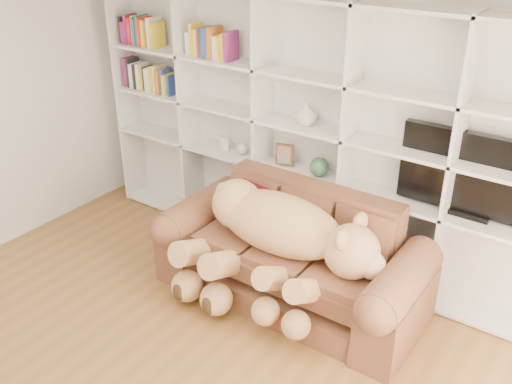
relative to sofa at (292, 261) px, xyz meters
The scene contains 12 objects.
wall_back 1.33m from the sofa, 109.77° to the left, with size 5.00×0.02×2.70m, color silver.
bookshelf 1.29m from the sofa, 127.88° to the left, with size 4.43×0.35×2.40m.
sofa is the anchor object (origin of this frame).
teddy_bear 0.35m from the sofa, 108.27° to the right, with size 1.64×0.91×0.95m.
throw_pillow 0.64m from the sofa, 163.72° to the left, with size 0.40×0.13×0.40m, color #520E0E.
tv 1.58m from the sofa, 30.67° to the left, with size 1.13×0.18×0.66m.
picture_frame 1.02m from the sofa, 127.91° to the left, with size 0.17×0.03×0.21m, color #55361D.
green_vase 0.88m from the sofa, 101.82° to the left, with size 0.17×0.17×0.17m, color #2C5536.
figurine_tall 1.48m from the sofa, 152.26° to the left, with size 0.07×0.07×0.14m, color beige.
figurine_short 1.45m from the sofa, 151.64° to the left, with size 0.07×0.07×0.12m, color beige.
snow_globe 1.29m from the sofa, 146.84° to the left, with size 0.11×0.11×0.11m, color silver.
shelf_vase 1.27m from the sofa, 114.81° to the left, with size 0.20×0.20×0.21m, color beige.
Camera 1 is at (2.34, -1.78, 3.03)m, focal length 40.00 mm.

